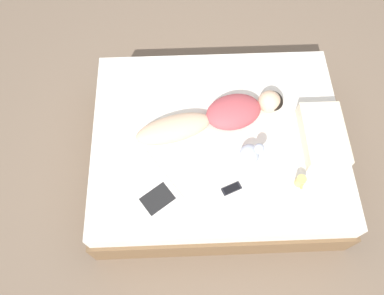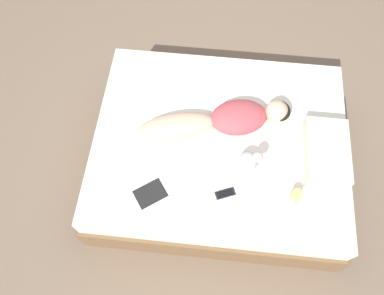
% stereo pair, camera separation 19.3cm
% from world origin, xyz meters
% --- Properties ---
extents(ground_plane, '(12.00, 12.00, 0.00)m').
position_xyz_m(ground_plane, '(0.00, 0.00, 0.00)').
color(ground_plane, '#7A6651').
extents(bed, '(1.81, 2.21, 0.59)m').
position_xyz_m(bed, '(0.00, 0.00, 0.29)').
color(bed, brown).
rests_on(bed, ground_plane).
extents(person, '(0.56, 1.32, 0.20)m').
position_xyz_m(person, '(-0.13, 0.00, 0.68)').
color(person, '#DBB28E').
rests_on(person, bed).
extents(open_magazine, '(0.64, 0.59, 0.01)m').
position_xyz_m(open_magazine, '(0.45, -0.59, 0.59)').
color(open_magazine, silver).
rests_on(open_magazine, bed).
extents(coffee_mug, '(0.11, 0.08, 0.10)m').
position_xyz_m(coffee_mug, '(0.47, 0.62, 0.64)').
color(coffee_mug, tan).
rests_on(coffee_mug, bed).
extents(cell_phone, '(0.12, 0.17, 0.01)m').
position_xyz_m(cell_phone, '(0.49, 0.07, 0.59)').
color(cell_phone, black).
rests_on(cell_phone, bed).
extents(plush_toy, '(0.18, 0.19, 0.22)m').
position_xyz_m(plush_toy, '(0.23, 0.24, 0.68)').
color(plush_toy, '#B2BCCC').
rests_on(plush_toy, bed).
extents(pillow, '(0.57, 0.34, 0.14)m').
position_xyz_m(pillow, '(0.08, 0.87, 0.66)').
color(pillow, beige).
rests_on(pillow, bed).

